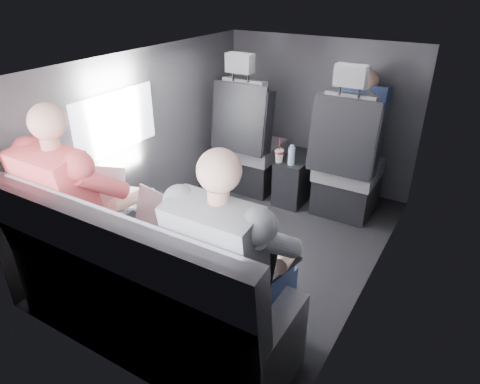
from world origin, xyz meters
The scene contains 20 objects.
floor centered at (0.00, 0.00, 0.00)m, with size 2.60×2.60×0.00m, color black.
ceiling centered at (0.00, 0.00, 1.35)m, with size 2.60×2.60×0.00m, color #B2B2AD.
panel_left centered at (-0.90, 0.00, 0.68)m, with size 0.02×2.60×1.35m, color #56565B.
panel_right centered at (0.90, 0.00, 0.68)m, with size 0.02×2.60×1.35m, color #56565B.
panel_front centered at (0.00, 1.30, 0.68)m, with size 1.80×0.02×1.35m, color #56565B.
panel_back centered at (0.00, -1.30, 0.68)m, with size 1.80×0.02×1.35m, color #56565B.
side_window centered at (-0.88, -0.30, 0.90)m, with size 0.02×0.75×0.42m, color white.
seatbelt centered at (0.45, 0.67, 0.80)m, with size 0.05×0.01×0.65m, color black.
front_seat_left centered at (-0.45, 0.84, 0.40)m, with size 0.52×0.58×1.26m.
front_seat_right centered at (0.45, 0.84, 0.40)m, with size 0.52×0.58×1.26m.
center_console centered at (0.00, 0.88, 0.20)m, with size 0.24×0.48×0.41m.
rear_bench centered at (0.00, -1.06, 0.31)m, with size 1.60×0.57×0.92m.
soda_cup centered at (-0.09, 0.71, 0.46)m, with size 0.08×0.08×0.23m.
water_bottle centered at (0.02, 0.71, 0.48)m, with size 0.06×0.06×0.17m.
laptop_white centered at (-0.51, -0.76, 0.64)m, with size 0.43×0.46×0.27m.
laptop_silver centered at (-0.05, -0.78, 0.63)m, with size 0.35×0.34×0.23m.
laptop_black centered at (0.53, -0.84, 0.63)m, with size 0.37×0.36×0.24m.
passenger_rear_left centered at (-0.52, -0.97, 0.65)m, with size 0.53×0.65×1.27m.
passenger_rear_right centered at (0.49, -0.97, 0.63)m, with size 0.51×0.63×1.24m.
passenger_front_right centered at (0.45, 1.10, 0.74)m, with size 0.37×0.37×0.73m.
Camera 1 is at (1.33, -2.32, 1.83)m, focal length 32.00 mm.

